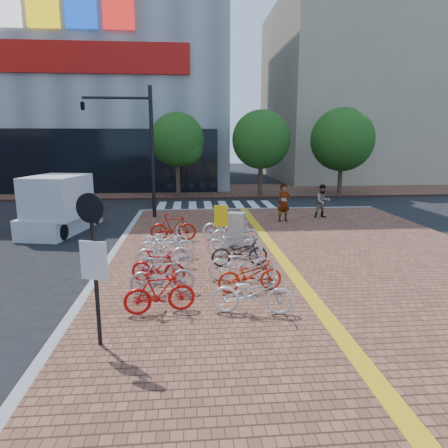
{
  "coord_description": "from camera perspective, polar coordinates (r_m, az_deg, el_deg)",
  "views": [
    {
      "loc": [
        -1.12,
        -11.43,
        4.22
      ],
      "look_at": [
        0.03,
        2.26,
        1.3
      ],
      "focal_mm": 32.0,
      "sensor_mm": 36.0,
      "label": 1
    }
  ],
  "objects": [
    {
      "name": "ground",
      "position": [
        12.23,
        0.74,
        -8.18
      ],
      "size": [
        120.0,
        120.0,
        0.0
      ],
      "primitive_type": "plane",
      "color": "black",
      "rests_on": "ground"
    },
    {
      "name": "sidewalk",
      "position": [
        8.69,
        25.53,
        -17.77
      ],
      "size": [
        14.0,
        34.0,
        0.15
      ],
      "primitive_type": "cube",
      "color": "brown",
      "rests_on": "ground"
    },
    {
      "name": "tactile_strip",
      "position": [
        8.22,
        19.23,
        -18.37
      ],
      "size": [
        0.4,
        34.0,
        0.01
      ],
      "primitive_type": "cube",
      "color": "gold",
      "rests_on": "sidewalk"
    },
    {
      "name": "kerb_west",
      "position": [
        8.17,
        -26.33,
        -19.85
      ],
      "size": [
        0.25,
        34.0,
        0.15
      ],
      "primitive_type": "cube",
      "color": "gray",
      "rests_on": "ground"
    },
    {
      "name": "kerb_north",
      "position": [
        24.14,
        5.08,
        2.08
      ],
      "size": [
        14.0,
        0.25,
        0.15
      ],
      "primitive_type": "cube",
      "color": "gray",
      "rests_on": "ground"
    },
    {
      "name": "far_sidewalk",
      "position": [
        32.71,
        -2.84,
        4.72
      ],
      "size": [
        70.0,
        8.0,
        0.15
      ],
      "primitive_type": "cube",
      "color": "brown",
      "rests_on": "ground"
    },
    {
      "name": "department_store",
      "position": [
        46.88,
        -25.33,
        22.95
      ],
      "size": [
        36.0,
        24.27,
        28.0
      ],
      "color": "gray",
      "rests_on": "ground"
    },
    {
      "name": "building_beige",
      "position": [
        47.69,
        19.74,
        17.1
      ],
      "size": [
        20.0,
        18.0,
        18.0
      ],
      "primitive_type": "cube",
      "color": "gray",
      "rests_on": "ground"
    },
    {
      "name": "crosswalk",
      "position": [
        25.82,
        -1.17,
        2.62
      ],
      "size": [
        7.5,
        4.0,
        0.01
      ],
      "color": "silver",
      "rests_on": "ground"
    },
    {
      "name": "street_trees",
      "position": [
        29.53,
        7.37,
        11.68
      ],
      "size": [
        16.2,
        4.6,
        6.35
      ],
      "color": "#38281E",
      "rests_on": "far_sidewalk"
    },
    {
      "name": "bike_0",
      "position": [
        9.73,
        -9.19,
        -9.63
      ],
      "size": [
        1.76,
        0.77,
        1.02
      ],
      "primitive_type": "imported",
      "rotation": [
        0.0,
        0.0,
        1.74
      ],
      "color": "red",
      "rests_on": "sidewalk"
    },
    {
      "name": "bike_1",
      "position": [
        10.8,
        -8.78,
        -7.33
      ],
      "size": [
        1.77,
        0.65,
        1.04
      ],
      "primitive_type": "imported",
      "rotation": [
        0.0,
        0.0,
        1.66
      ],
      "color": "#A6A6AA",
      "rests_on": "sidewalk"
    },
    {
      "name": "bike_2",
      "position": [
        11.71,
        -9.38,
        -6.03
      ],
      "size": [
        1.64,
        0.75,
        0.95
      ],
      "primitive_type": "imported",
      "rotation": [
        0.0,
        0.0,
        1.38
      ],
      "color": "#A90C13",
      "rests_on": "sidewalk"
    },
    {
      "name": "bike_3",
      "position": [
        12.86,
        -8.63,
        -4.05
      ],
      "size": [
        1.85,
        0.66,
        1.09
      ],
      "primitive_type": "imported",
      "rotation": [
        0.0,
        0.0,
        1.65
      ],
      "color": "silver",
      "rests_on": "sidewalk"
    },
    {
      "name": "bike_4",
      "position": [
        13.94,
        -8.17,
        -2.93
      ],
      "size": [
        1.99,
        0.86,
        1.01
      ],
      "primitive_type": "imported",
      "rotation": [
        0.0,
        0.0,
        1.67
      ],
      "color": "silver",
      "rests_on": "sidewalk"
    },
    {
      "name": "bike_5",
      "position": [
        15.04,
        -8.37,
        -2.09
      ],
      "size": [
        1.68,
        0.6,
        0.88
      ],
      "primitive_type": "imported",
      "rotation": [
        0.0,
        0.0,
        1.58
      ],
      "color": "silver",
      "rests_on": "sidewalk"
    },
    {
      "name": "bike_6",
      "position": [
        16.38,
        -7.29,
        -0.47
      ],
      "size": [
        1.87,
        0.56,
        1.12
      ],
      "primitive_type": "imported",
      "rotation": [
        0.0,
        0.0,
        1.55
      ],
      "color": "#9F190B",
      "rests_on": "sidewalk"
    },
    {
      "name": "bike_7",
      "position": [
        9.6,
        4.1,
        -9.79
      ],
      "size": [
        2.03,
        0.98,
        1.02
      ],
      "primitive_type": "imported",
      "rotation": [
        0.0,
        0.0,
        1.41
      ],
      "color": "silver",
      "rests_on": "sidewalk"
    },
    {
      "name": "bike_8",
      "position": [
        10.94,
        3.76,
        -7.23
      ],
      "size": [
        1.86,
        0.87,
        0.94
      ],
      "primitive_type": "imported",
      "rotation": [
        0.0,
        0.0,
        1.71
      ],
      "color": "red",
      "rests_on": "sidewalk"
    },
    {
      "name": "bike_9",
      "position": [
        11.76,
        2.56,
        -5.58
      ],
      "size": [
        1.98,
        0.69,
        1.04
      ],
      "primitive_type": "imported",
      "rotation": [
        0.0,
        0.0,
        1.57
      ],
      "color": "silver",
      "rests_on": "sidewalk"
    },
    {
      "name": "bike_10",
      "position": [
        13.04,
        2.25,
        -3.96
      ],
      "size": [
        1.89,
        0.75,
        0.97
      ],
      "primitive_type": "imported",
      "rotation": [
        0.0,
        0.0,
        1.63
      ],
      "color": "black",
      "rests_on": "sidewalk"
    },
    {
      "name": "bike_11",
      "position": [
        14.12,
        1.36,
        -2.65
      ],
      "size": [
        1.91,
        0.72,
        0.99
      ],
      "primitive_type": "imported",
      "rotation": [
        0.0,
        0.0,
        1.54
      ],
      "color": "silver",
      "rests_on": "sidewalk"
    },
    {
      "name": "bike_12",
      "position": [
        15.21,
        1.59,
        -1.32
      ],
      "size": [
        1.91,
        0.64,
        1.13
      ],
      "primitive_type": "imported",
      "rotation": [
        0.0,
        0.0,
        1.63
      ],
      "color": "silver",
      "rests_on": "sidewalk"
    },
    {
      "name": "bike_13",
      "position": [
        16.24,
        0.15,
        -0.46
      ],
      "size": [
        1.94,
        0.86,
        1.13
      ],
      "primitive_type": "imported",
      "rotation": [
        0.0,
        0.0,
        1.39
      ],
      "color": "silver",
      "rests_on": "sidewalk"
    },
    {
      "name": "pedestrian_a",
      "position": [
        20.29,
        8.53,
        3.03
      ],
      "size": [
        0.77,
        0.59,
        1.89
      ],
      "primitive_type": "imported",
      "rotation": [
        0.0,
        0.0,
        0.21
      ],
      "color": "gray",
      "rests_on": "sidewalk"
    },
    {
      "name": "pedestrian_b",
      "position": [
        21.66,
        13.93,
        3.18
      ],
      "size": [
        0.93,
        0.76,
        1.75
      ],
      "primitive_type": "imported",
      "rotation": [
        0.0,
        0.0,
        0.12
      ],
      "color": "#4E5062",
      "rests_on": "sidewalk"
    },
    {
      "name": "utility_box",
      "position": [
        15.29,
        1.77,
        -0.84
      ],
      "size": [
        0.72,
        0.6,
        1.34
      ],
      "primitive_type": "cube",
      "rotation": [
        0.0,
        0.0,
        -0.28
      ],
      "color": "#B3B2B7",
      "rests_on": "sidewalk"
    },
    {
      "name": "yellow_sign",
      "position": [
        14.26,
        -0.46,
        0.51
      ],
      "size": [
        0.48,
        0.14,
        1.77
      ],
      "color": "#B7B7BC",
      "rests_on": "sidewalk"
    },
    {
      "name": "notice_sign",
      "position": [
        8.06,
        -18.15,
        -3.82
      ],
      "size": [
        0.56,
        0.23,
        3.1
      ],
      "color": "black",
      "rests_on": "sidewalk"
    },
    {
      "name": "traffic_light_pole",
      "position": [
        21.49,
        -14.56,
        13.15
      ],
      "size": [
        3.61,
        1.39,
        6.72
      ],
      "color": "black",
      "rests_on": "sidewalk"
    },
    {
      "name": "box_truck",
      "position": [
        19.9,
        -22.44,
        2.52
      ],
      "size": [
        2.85,
        4.9,
        2.66
      ],
      "color": "silver",
      "rests_on": "ground"
    }
  ]
}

